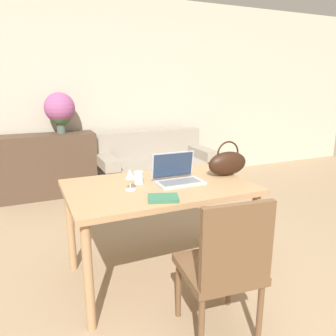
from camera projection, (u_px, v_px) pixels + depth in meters
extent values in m
plane|color=#997F60|center=(217.00, 331.00, 2.05)|extent=(14.00, 14.00, 0.00)
cube|color=#BCB29E|center=(94.00, 94.00, 4.69)|extent=(10.00, 0.06, 2.70)
cube|color=#A87F56|center=(159.00, 187.00, 2.46)|extent=(1.35, 0.87, 0.04)
cylinder|color=#A87F56|center=(88.00, 278.00, 1.98)|extent=(0.06, 0.06, 0.73)
cylinder|color=#A87F56|center=(254.00, 239.00, 2.46)|extent=(0.06, 0.06, 0.73)
cylinder|color=#A87F56|center=(71.00, 229.00, 2.65)|extent=(0.06, 0.06, 0.73)
cylinder|color=#A87F56|center=(204.00, 206.00, 3.13)|extent=(0.06, 0.06, 0.73)
cube|color=brown|center=(218.00, 269.00, 1.96)|extent=(0.48, 0.48, 0.05)
cube|color=brown|center=(237.00, 245.00, 1.71)|extent=(0.42, 0.08, 0.46)
cylinder|color=brown|center=(178.00, 289.00, 2.13)|extent=(0.04, 0.04, 0.40)
cylinder|color=brown|center=(229.00, 279.00, 2.25)|extent=(0.04, 0.04, 0.40)
cylinder|color=brown|center=(201.00, 328.00, 1.79)|extent=(0.04, 0.04, 0.40)
cylinder|color=brown|center=(260.00, 314.00, 1.90)|extent=(0.04, 0.04, 0.40)
cube|color=gray|center=(156.00, 175.00, 4.75)|extent=(1.64, 0.80, 0.42)
cube|color=gray|center=(148.00, 144.00, 4.91)|extent=(1.64, 0.20, 0.40)
cube|color=gray|center=(107.00, 176.00, 4.44)|extent=(0.20, 0.80, 0.56)
cube|color=gray|center=(199.00, 165.00, 5.01)|extent=(0.20, 0.80, 0.56)
cube|color=#4C3828|center=(45.00, 166.00, 4.38)|extent=(1.33, 0.40, 0.85)
cube|color=#ADADB2|center=(180.00, 183.00, 2.47)|extent=(0.35, 0.21, 0.02)
cube|color=slate|center=(180.00, 182.00, 2.47)|extent=(0.30, 0.13, 0.00)
cube|color=#ADADB2|center=(173.00, 165.00, 2.56)|extent=(0.35, 0.04, 0.21)
cube|color=#23334C|center=(173.00, 165.00, 2.55)|extent=(0.33, 0.04, 0.19)
cylinder|color=silver|center=(139.00, 178.00, 2.47)|extent=(0.07, 0.07, 0.09)
cylinder|color=silver|center=(130.00, 190.00, 2.33)|extent=(0.07, 0.07, 0.01)
cylinder|color=silver|center=(130.00, 184.00, 2.32)|extent=(0.01, 0.01, 0.08)
cone|color=silver|center=(130.00, 174.00, 2.30)|extent=(0.07, 0.07, 0.07)
ellipsoid|color=black|center=(227.00, 163.00, 2.68)|extent=(0.35, 0.14, 0.20)
torus|color=black|center=(228.00, 153.00, 2.66)|extent=(0.21, 0.01, 0.21)
cylinder|color=#47564C|center=(61.00, 126.00, 4.37)|extent=(0.11, 0.11, 0.19)
sphere|color=#3D6B38|center=(60.00, 114.00, 4.33)|extent=(0.30, 0.30, 0.30)
sphere|color=#994C7F|center=(60.00, 108.00, 4.31)|extent=(0.40, 0.40, 0.40)
cube|color=#336B4C|center=(163.00, 198.00, 2.13)|extent=(0.24, 0.20, 0.02)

